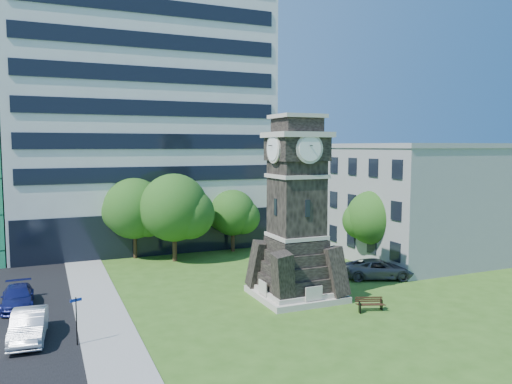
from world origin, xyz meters
name	(u,v)px	position (x,y,z in m)	size (l,w,h in m)	color
ground	(268,311)	(0.00, 0.00, 0.00)	(160.00, 160.00, 0.00)	#325919
sidewalk	(99,306)	(-9.50, 5.00, 0.03)	(3.00, 70.00, 0.06)	gray
clock_tower	(296,220)	(3.00, 2.00, 5.28)	(5.40, 5.40, 12.22)	#B7AEA0
office_tall	(137,107)	(-3.20, 25.84, 14.22)	(26.20, 15.11, 28.60)	silver
office_low	(431,201)	(19.97, 8.00, 5.21)	(15.20, 12.20, 10.40)	gray
car_street_mid	(29,326)	(-13.42, 0.82, 0.77)	(1.64, 4.70, 1.55)	silver
car_street_north	(18,297)	(-14.20, 6.92, 0.66)	(1.86, 4.57, 1.33)	navy
car_east_lot	(379,269)	(11.12, 3.72, 0.74)	(2.44, 5.29, 1.47)	#535359
park_bench	(370,304)	(5.87, -2.39, 0.47)	(1.70, 0.45, 0.88)	black
street_sign	(76,315)	(-11.14, -0.95, 1.58)	(0.61, 0.06, 2.52)	black
tree_nw	(135,210)	(-4.92, 18.17, 4.38)	(6.05, 5.50, 7.31)	#332114
tree_nc	(175,210)	(-1.89, 15.53, 4.60)	(6.57, 5.97, 7.78)	#332114
tree_ne	(233,214)	(4.30, 17.47, 3.63)	(4.87, 4.43, 5.99)	#332114
tree_east	(374,219)	(12.93, 6.93, 4.04)	(5.01, 4.55, 6.48)	#332114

